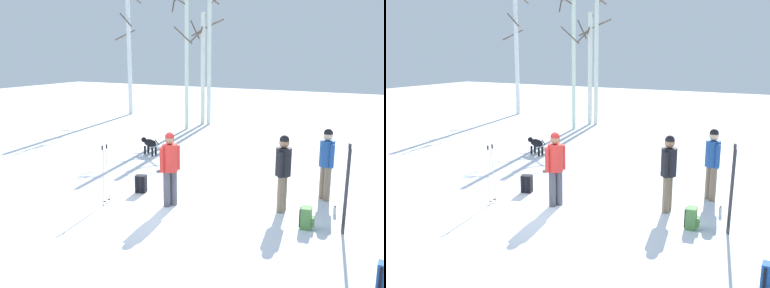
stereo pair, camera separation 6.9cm
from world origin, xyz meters
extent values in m
plane|color=white|center=(0.00, 0.00, 0.00)|extent=(60.00, 60.00, 0.00)
cylinder|color=#72604C|center=(2.83, 2.63, 0.41)|extent=(0.16, 0.16, 0.82)
cylinder|color=#72604C|center=(2.70, 2.76, 0.41)|extent=(0.16, 0.16, 0.82)
cylinder|color=#1E478C|center=(2.76, 2.69, 1.13)|extent=(0.34, 0.34, 0.62)
sphere|color=beige|center=(2.76, 2.69, 1.55)|extent=(0.22, 0.22, 0.22)
sphere|color=black|center=(2.76, 2.69, 1.61)|extent=(0.21, 0.21, 0.21)
cylinder|color=#1E478C|center=(2.91, 2.54, 1.11)|extent=(0.10, 0.10, 0.56)
cylinder|color=#1E478C|center=(2.62, 2.85, 1.11)|extent=(0.10, 0.10, 0.56)
cylinder|color=#72604C|center=(2.08, 1.55, 0.41)|extent=(0.16, 0.16, 0.82)
cylinder|color=#72604C|center=(2.08, 1.37, 0.41)|extent=(0.16, 0.16, 0.82)
cylinder|color=black|center=(2.08, 1.46, 1.13)|extent=(0.34, 0.34, 0.62)
sphere|color=#997051|center=(2.08, 1.46, 1.55)|extent=(0.22, 0.22, 0.22)
sphere|color=black|center=(2.08, 1.46, 1.61)|extent=(0.21, 0.21, 0.21)
cylinder|color=black|center=(2.08, 1.67, 1.11)|extent=(0.10, 0.10, 0.56)
cylinder|color=black|center=(2.08, 1.25, 1.11)|extent=(0.10, 0.10, 0.56)
cylinder|color=#4C4C56|center=(-0.31, 0.52, 0.41)|extent=(0.16, 0.16, 0.82)
cylinder|color=#4C4C56|center=(-0.23, 0.68, 0.41)|extent=(0.16, 0.16, 0.82)
cylinder|color=red|center=(-0.27, 0.60, 1.13)|extent=(0.34, 0.34, 0.62)
sphere|color=#997051|center=(-0.27, 0.60, 1.55)|extent=(0.22, 0.22, 0.22)
sphere|color=#B22626|center=(-0.27, 0.60, 1.61)|extent=(0.21, 0.21, 0.21)
cylinder|color=red|center=(-0.37, 0.42, 1.11)|extent=(0.10, 0.10, 0.56)
cylinder|color=red|center=(-0.17, 0.79, 1.11)|extent=(0.10, 0.10, 0.56)
ellipsoid|color=black|center=(-3.39, 4.49, 0.41)|extent=(0.64, 0.38, 0.26)
sphere|color=black|center=(-3.71, 4.58, 0.48)|extent=(0.18, 0.18, 0.18)
ellipsoid|color=black|center=(-3.77, 4.60, 0.46)|extent=(0.11, 0.09, 0.06)
cylinder|color=black|center=(-3.05, 4.39, 0.49)|extent=(0.19, 0.09, 0.17)
cylinder|color=black|center=(-3.59, 4.47, 0.14)|extent=(0.07, 0.07, 0.28)
cylinder|color=black|center=(-3.55, 4.62, 0.14)|extent=(0.07, 0.07, 0.28)
cylinder|color=black|center=(-3.22, 4.36, 0.14)|extent=(0.07, 0.07, 0.28)
cylinder|color=black|center=(-3.18, 4.51, 0.14)|extent=(0.07, 0.07, 0.28)
cube|color=black|center=(3.50, 0.82, 0.85)|extent=(0.07, 0.11, 1.71)
cube|color=black|center=(3.50, 0.82, 1.75)|extent=(0.04, 0.06, 0.10)
cube|color=black|center=(3.48, 0.88, 0.85)|extent=(0.07, 0.11, 1.71)
cube|color=black|center=(3.48, 0.88, 1.75)|extent=(0.04, 0.06, 0.10)
cube|color=white|center=(-1.97, 2.74, 0.01)|extent=(1.31, 1.30, 0.02)
cube|color=#333338|center=(-1.94, 2.78, 0.03)|extent=(0.13, 0.13, 0.03)
cube|color=white|center=(-2.04, 2.81, 0.01)|extent=(1.31, 1.30, 0.02)
cube|color=#333338|center=(-2.01, 2.85, 0.03)|extent=(0.13, 0.13, 0.03)
cylinder|color=#B2B2BC|center=(-1.65, 0.10, 0.65)|extent=(0.02, 0.10, 1.29)
cylinder|color=black|center=(-1.65, 0.10, 1.34)|extent=(0.04, 0.04, 0.10)
cylinder|color=black|center=(-1.65, 0.10, 0.07)|extent=(0.07, 0.07, 0.01)
cylinder|color=#B2B2BC|center=(-1.65, -0.05, 0.65)|extent=(0.02, 0.10, 1.29)
cylinder|color=black|center=(-1.65, -0.05, 1.34)|extent=(0.04, 0.04, 0.10)
cylinder|color=black|center=(-1.65, -0.05, 0.07)|extent=(0.07, 0.07, 0.01)
cube|color=black|center=(4.30, -1.09, 0.22)|extent=(0.04, 0.02, 0.37)
cube|color=black|center=(-1.40, 1.06, 0.22)|extent=(0.30, 0.26, 0.44)
cube|color=black|center=(-1.43, 1.19, 0.15)|extent=(0.20, 0.11, 0.20)
cube|color=black|center=(-1.30, 0.97, 0.22)|extent=(0.04, 0.03, 0.37)
cube|color=black|center=(-1.44, 0.93, 0.22)|extent=(0.04, 0.03, 0.37)
cube|color=#4C7F3F|center=(2.78, 0.77, 0.22)|extent=(0.23, 0.28, 0.44)
cube|color=#4C7F3F|center=(2.91, 0.78, 0.15)|extent=(0.08, 0.20, 0.20)
cube|color=black|center=(2.68, 0.69, 0.22)|extent=(0.03, 0.04, 0.37)
cube|color=black|center=(2.66, 0.83, 0.22)|extent=(0.03, 0.04, 0.37)
cylinder|color=silver|center=(3.17, 1.77, 0.09)|extent=(0.07, 0.07, 0.19)
cylinder|color=black|center=(3.17, 1.77, 0.20)|extent=(0.04, 0.04, 0.02)
cylinder|color=silver|center=(-9.63, 11.99, 3.66)|extent=(0.23, 0.23, 7.32)
cylinder|color=brown|center=(-9.55, 11.68, 5.05)|extent=(0.69, 0.24, 0.74)
cylinder|color=brown|center=(-10.09, 12.31, 4.31)|extent=(0.74, 1.01, 0.61)
cylinder|color=silver|center=(-4.64, 9.38, 3.31)|extent=(0.17, 0.17, 6.62)
cylinder|color=brown|center=(-4.58, 8.96, 4.12)|extent=(0.87, 0.17, 0.76)
cylinder|color=brown|center=(-5.13, 9.18, 5.55)|extent=(0.45, 1.04, 1.03)
cylinder|color=brown|center=(-4.81, 8.96, 5.57)|extent=(0.87, 0.40, 0.47)
cylinder|color=silver|center=(-4.59, 10.88, 2.60)|extent=(0.20, 0.20, 5.20)
cylinder|color=brown|center=(-4.83, 10.54, 4.42)|extent=(0.77, 0.57, 0.89)
cylinder|color=brown|center=(-4.94, 11.09, 4.23)|extent=(0.50, 0.78, 0.73)
cylinder|color=brown|center=(-4.51, 11.56, 4.63)|extent=(1.39, 0.24, 0.57)
cylinder|color=silver|center=(-4.29, 10.92, 3.48)|extent=(0.19, 0.19, 6.96)
cylinder|color=brown|center=(-4.18, 11.36, 5.76)|extent=(0.91, 0.29, 0.48)
cylinder|color=brown|center=(-4.60, 10.90, 4.66)|extent=(0.13, 0.69, 0.91)
cylinder|color=brown|center=(-4.77, 11.33, 4.47)|extent=(0.88, 1.02, 0.71)
camera|label=1|loc=(4.53, -7.37, 3.49)|focal=40.01mm
camera|label=2|loc=(4.59, -7.34, 3.49)|focal=40.01mm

